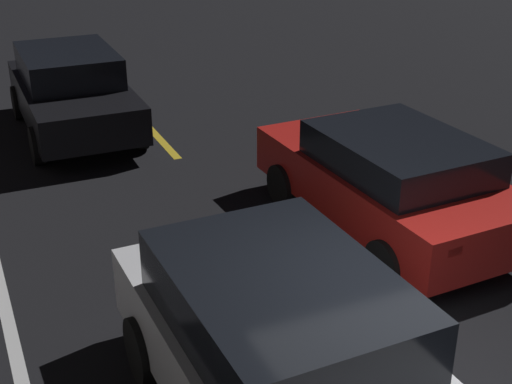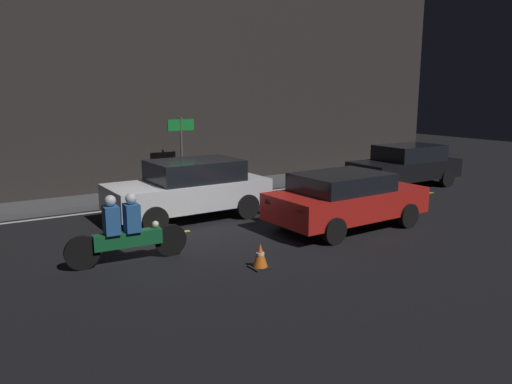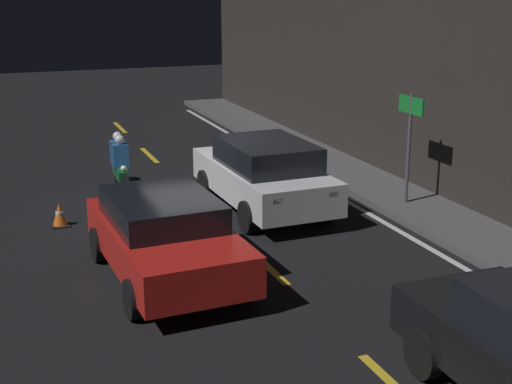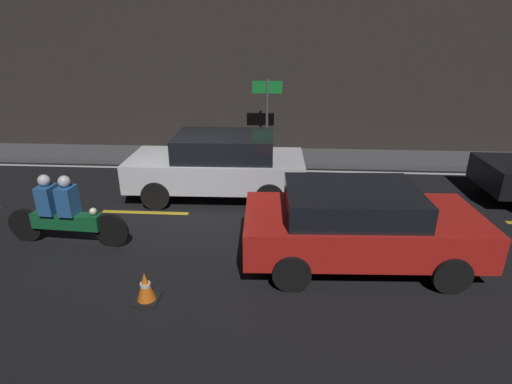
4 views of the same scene
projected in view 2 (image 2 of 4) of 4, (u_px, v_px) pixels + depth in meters
ground_plane at (190, 231)px, 12.26m from camera, size 56.00×56.00×0.00m
raised_curb at (133, 197)px, 15.79m from camera, size 28.00×1.68×0.16m
building_front at (118, 75)px, 15.87m from camera, size 28.00×0.30×7.78m
lane_dash_c at (151, 237)px, 11.74m from camera, size 2.00×0.14×0.01m
lane_dash_d at (303, 213)px, 14.07m from camera, size 2.00×0.14×0.01m
lane_dash_e at (413, 196)px, 16.40m from camera, size 2.00×0.14×0.01m
lane_solid_kerb at (145, 206)px, 14.90m from camera, size 25.20×0.14×0.01m
sedan_white at (190, 188)px, 13.35m from camera, size 4.29×2.04×1.57m
taxi_red at (346, 198)px, 12.42m from camera, size 4.12×2.11×1.39m
van_black at (406, 165)px, 17.87m from camera, size 4.07×1.94×1.49m
motorcycle at (124, 231)px, 9.83m from camera, size 2.43×0.40×1.40m
traffic_cone_near at (260, 256)px, 9.62m from camera, size 0.38×0.38×0.49m
shop_sign at (181, 139)px, 16.15m from camera, size 0.90×0.08×2.40m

